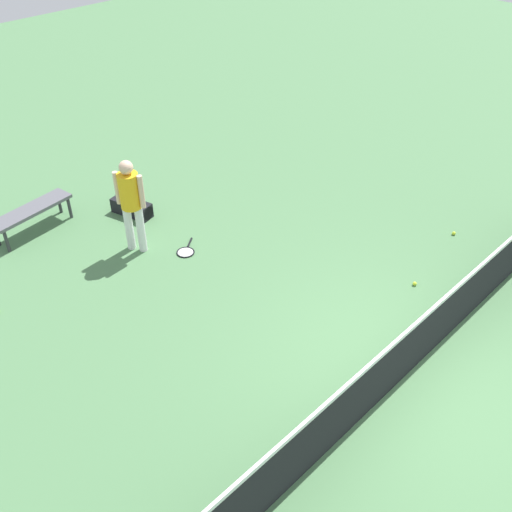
{
  "coord_description": "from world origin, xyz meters",
  "views": [
    {
      "loc": [
        5.28,
        2.35,
        5.99
      ],
      "look_at": [
        0.44,
        -2.46,
        0.9
      ],
      "focal_mm": 41.14,
      "sensor_mm": 36.0,
      "label": 1
    }
  ],
  "objects": [
    {
      "name": "ground_plane",
      "position": [
        0.0,
        0.0,
        0.0
      ],
      "size": [
        40.0,
        40.0,
        0.0
      ],
      "primitive_type": "plane",
      "color": "#4C7A4C"
    },
    {
      "name": "court_net",
      "position": [
        0.0,
        0.0,
        0.5
      ],
      "size": [
        10.09,
        0.09,
        1.07
      ],
      "color": "#4C4C51",
      "rests_on": "ground_plane"
    },
    {
      "name": "player_near_side",
      "position": [
        0.88,
        -4.91,
        1.01
      ],
      "size": [
        0.46,
        0.5,
        1.7
      ],
      "color": "white",
      "rests_on": "ground_plane"
    },
    {
      "name": "tennis_racket_near_player",
      "position": [
        0.35,
        -4.25,
        0.01
      ],
      "size": [
        0.57,
        0.48,
        0.03
      ],
      "color": "black",
      "rests_on": "ground_plane"
    },
    {
      "name": "tennis_ball_near_player",
      "position": [
        -3.37,
        -1.23,
        0.03
      ],
      "size": [
        0.07,
        0.07,
        0.07
      ],
      "primitive_type": "sphere",
      "color": "#C6E033",
      "rests_on": "ground_plane"
    },
    {
      "name": "tennis_ball_midcourt",
      "position": [
        -1.65,
        -0.95,
        0.03
      ],
      "size": [
        0.07,
        0.07,
        0.07
      ],
      "primitive_type": "sphere",
      "color": "#C6E033",
      "rests_on": "ground_plane"
    },
    {
      "name": "courtside_bench",
      "position": [
        1.84,
        -6.67,
        0.42
      ],
      "size": [
        1.54,
        0.61,
        0.48
      ],
      "color": "#595960",
      "rests_on": "ground_plane"
    },
    {
      "name": "equipment_bag",
      "position": [
        0.28,
        -5.86,
        0.14
      ],
      "size": [
        0.48,
        0.85,
        0.28
      ],
      "color": "black",
      "rests_on": "ground_plane"
    }
  ]
}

